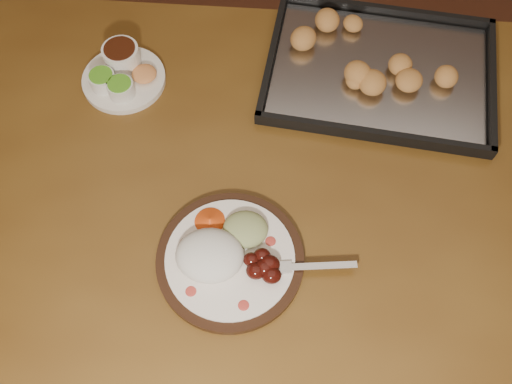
{
  "coord_description": "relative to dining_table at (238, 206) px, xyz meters",
  "views": [
    {
      "loc": [
        -0.04,
        -0.8,
        1.69
      ],
      "look_at": [
        -0.08,
        -0.31,
        0.77
      ],
      "focal_mm": 40.0,
      "sensor_mm": 36.0,
      "label": 1
    }
  ],
  "objects": [
    {
      "name": "ground",
      "position": [
        0.11,
        0.28,
        -0.65
      ],
      "size": [
        4.0,
        4.0,
        0.0
      ],
      "primitive_type": "plane",
      "color": "brown",
      "rests_on": "ground"
    },
    {
      "name": "dining_table",
      "position": [
        0.0,
        0.0,
        0.0
      ],
      "size": [
        1.5,
        0.91,
        0.75
      ],
      "rotation": [
        0.0,
        0.0,
        -0.0
      ],
      "color": "brown",
      "rests_on": "ground"
    },
    {
      "name": "dinner_plate",
      "position": [
        -0.0,
        -0.15,
        0.12
      ],
      "size": [
        0.35,
        0.26,
        0.06
      ],
      "rotation": [
        0.0,
        0.0,
        -0.04
      ],
      "color": "black",
      "rests_on": "dining_table"
    },
    {
      "name": "condiment_saucer",
      "position": [
        -0.26,
        0.23,
        0.12
      ],
      "size": [
        0.17,
        0.17,
        0.06
      ],
      "rotation": [
        0.0,
        0.0,
        -0.12
      ],
      "color": "white",
      "rests_on": "dining_table"
    },
    {
      "name": "baking_tray",
      "position": [
        0.27,
        0.28,
        0.11
      ],
      "size": [
        0.5,
        0.39,
        0.05
      ],
      "rotation": [
        0.0,
        0.0,
        -0.11
      ],
      "color": "black",
      "rests_on": "dining_table"
    }
  ]
}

